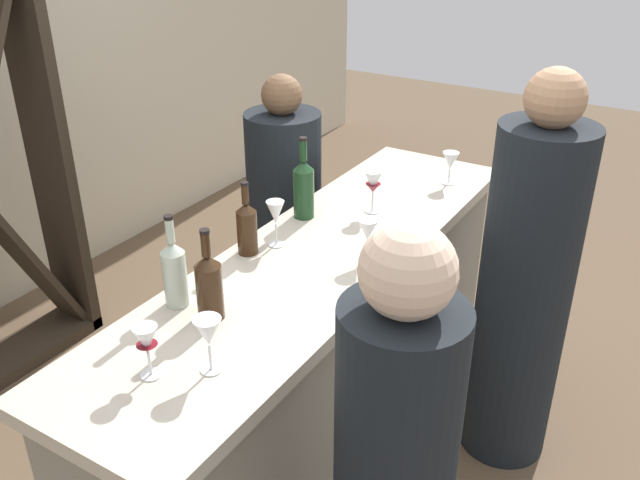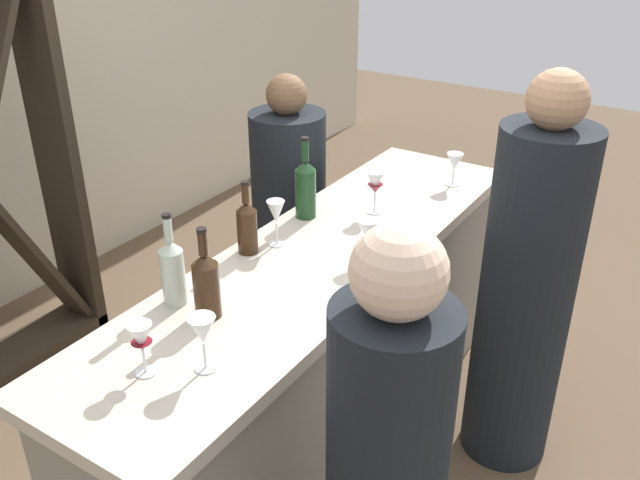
% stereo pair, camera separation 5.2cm
% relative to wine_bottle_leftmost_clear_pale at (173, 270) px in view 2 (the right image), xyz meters
% --- Properties ---
extents(ground_plane, '(12.00, 12.00, 0.00)m').
position_rel_wine_bottle_leftmost_clear_pale_xyz_m(ground_plane, '(0.53, -0.20, -1.09)').
color(ground_plane, brown).
extents(bar_counter, '(2.27, 0.60, 0.97)m').
position_rel_wine_bottle_leftmost_clear_pale_xyz_m(bar_counter, '(0.53, -0.20, -0.60)').
color(bar_counter, gray).
rests_on(bar_counter, ground).
extents(wine_bottle_leftmost_clear_pale, '(0.08, 0.08, 0.31)m').
position_rel_wine_bottle_leftmost_clear_pale_xyz_m(wine_bottle_leftmost_clear_pale, '(0.00, 0.00, 0.00)').
color(wine_bottle_leftmost_clear_pale, '#B7C6B2').
rests_on(wine_bottle_leftmost_clear_pale, bar_counter).
extents(wine_bottle_second_left_amber_brown, '(0.08, 0.08, 0.30)m').
position_rel_wine_bottle_leftmost_clear_pale_xyz_m(wine_bottle_second_left_amber_brown, '(0.00, -0.14, -0.00)').
color(wine_bottle_second_left_amber_brown, '#331E0F').
rests_on(wine_bottle_second_left_amber_brown, bar_counter).
extents(wine_bottle_center_amber_brown, '(0.07, 0.07, 0.28)m').
position_rel_wine_bottle_leftmost_clear_pale_xyz_m(wine_bottle_center_amber_brown, '(0.39, 0.02, -0.01)').
color(wine_bottle_center_amber_brown, '#331E0F').
rests_on(wine_bottle_center_amber_brown, bar_counter).
extents(wine_bottle_second_right_olive_green, '(0.08, 0.08, 0.33)m').
position_rel_wine_bottle_leftmost_clear_pale_xyz_m(wine_bottle_second_right_olive_green, '(0.75, 0.01, 0.01)').
color(wine_bottle_second_right_olive_green, '#193D1E').
rests_on(wine_bottle_second_right_olive_green, bar_counter).
extents(wine_glass_near_left, '(0.08, 0.08, 0.15)m').
position_rel_wine_bottle_leftmost_clear_pale_xyz_m(wine_glass_near_left, '(0.58, -0.37, -0.01)').
color(wine_glass_near_left, white).
rests_on(wine_glass_near_left, bar_counter).
extents(wine_glass_near_center, '(0.07, 0.07, 0.15)m').
position_rel_wine_bottle_leftmost_clear_pale_xyz_m(wine_glass_near_center, '(1.38, -0.36, -0.02)').
color(wine_glass_near_center, white).
rests_on(wine_glass_near_center, bar_counter).
extents(wine_glass_near_right, '(0.08, 0.08, 0.17)m').
position_rel_wine_bottle_leftmost_clear_pale_xyz_m(wine_glass_near_right, '(-0.20, -0.30, 0.00)').
color(wine_glass_near_right, white).
rests_on(wine_glass_near_right, bar_counter).
extents(wine_glass_far_left, '(0.07, 0.07, 0.18)m').
position_rel_wine_bottle_leftmost_clear_pale_xyz_m(wine_glass_far_left, '(0.93, -0.21, 0.00)').
color(wine_glass_far_left, white).
rests_on(wine_glass_far_left, bar_counter).
extents(wine_glass_far_center, '(0.07, 0.07, 0.16)m').
position_rel_wine_bottle_leftmost_clear_pale_xyz_m(wine_glass_far_center, '(-0.31, -0.18, -0.01)').
color(wine_glass_far_center, white).
rests_on(wine_glass_far_center, bar_counter).
extents(wine_glass_far_right, '(0.07, 0.07, 0.17)m').
position_rel_wine_bottle_leftmost_clear_pale_xyz_m(wine_glass_far_right, '(0.49, -0.04, 0.01)').
color(wine_glass_far_right, white).
rests_on(wine_glass_far_right, bar_counter).
extents(person_center_guest, '(0.45, 0.45, 1.62)m').
position_rel_wine_bottle_leftmost_clear_pale_xyz_m(person_center_guest, '(1.00, -0.84, -0.34)').
color(person_center_guest, black).
rests_on(person_center_guest, ground).
extents(person_right_guest, '(0.41, 0.41, 1.40)m').
position_rel_wine_bottle_leftmost_clear_pale_xyz_m(person_right_guest, '(1.20, 0.41, -0.45)').
color(person_right_guest, black).
rests_on(person_right_guest, ground).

